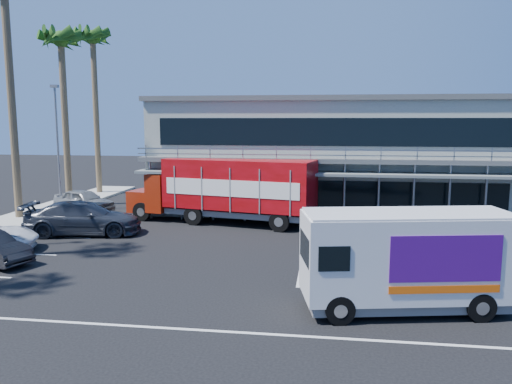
# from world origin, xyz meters

# --- Properties ---
(ground) EXTENTS (120.00, 120.00, 0.00)m
(ground) POSITION_xyz_m (0.00, 0.00, 0.00)
(ground) COLOR black
(ground) RESTS_ON ground
(building) EXTENTS (22.40, 12.00, 7.30)m
(building) POSITION_xyz_m (3.00, 14.94, 3.66)
(building) COLOR #959A8D
(building) RESTS_ON ground
(curb_strip) EXTENTS (3.00, 32.00, 0.16)m
(curb_strip) POSITION_xyz_m (-15.00, 6.00, 0.08)
(curb_strip) COLOR #A5A399
(curb_strip) RESTS_ON ground
(palm_e) EXTENTS (2.80, 2.80, 12.25)m
(palm_e) POSITION_xyz_m (-14.70, 13.00, 10.57)
(palm_e) COLOR brown
(palm_e) RESTS_ON ground
(palm_f) EXTENTS (2.80, 2.80, 13.25)m
(palm_f) POSITION_xyz_m (-15.10, 18.50, 11.47)
(palm_f) COLOR brown
(palm_f) RESTS_ON ground
(light_pole_far) EXTENTS (0.50, 0.25, 8.09)m
(light_pole_far) POSITION_xyz_m (-14.20, 11.00, 4.50)
(light_pole_far) COLOR gray
(light_pole_far) RESTS_ON ground
(red_truck) EXTENTS (11.28, 4.76, 3.70)m
(red_truck) POSITION_xyz_m (-2.68, 8.66, 2.04)
(red_truck) COLOR maroon
(red_truck) RESTS_ON ground
(white_van) EXTENTS (6.66, 3.35, 3.11)m
(white_van) POSITION_xyz_m (5.42, -3.64, 1.65)
(white_van) COLOR silver
(white_van) RESTS_ON ground
(parked_car_d) EXTENTS (6.18, 3.42, 1.70)m
(parked_car_d) POSITION_xyz_m (-9.50, 4.82, 0.85)
(parked_car_d) COLOR #282C35
(parked_car_d) RESTS_ON ground
(parked_car_e) EXTENTS (4.65, 3.19, 1.47)m
(parked_car_e) POSITION_xyz_m (-12.50, 10.80, 0.74)
(parked_car_e) COLOR slate
(parked_car_e) RESTS_ON ground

